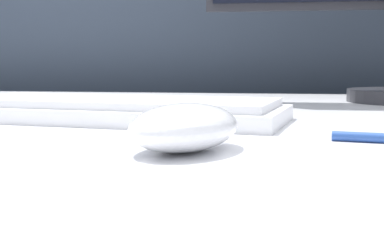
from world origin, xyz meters
TOP-DOWN VIEW (x-y plane):
  - partition_panel at (0.00, 0.73)m, footprint 5.00×0.03m
  - computer_mouse_near at (0.06, -0.14)m, footprint 0.10×0.12m
  - keyboard at (-0.05, 0.05)m, footprint 0.38×0.20m

SIDE VIEW (x-z plane):
  - partition_panel at x=0.00m, z-range 0.00..1.19m
  - keyboard at x=-0.05m, z-range 0.75..0.77m
  - computer_mouse_near at x=0.06m, z-range 0.75..0.78m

